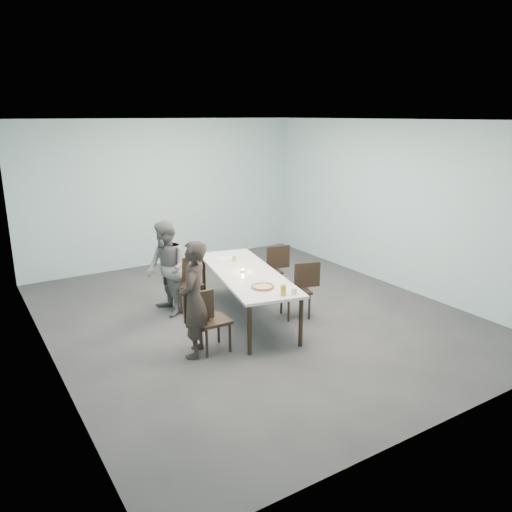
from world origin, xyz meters
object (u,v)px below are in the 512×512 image
amber_tumbler (234,258)px  table (246,275)px  beer_glass (283,290)px  water_tumbler (294,291)px  side_plate (271,280)px  tealight (243,271)px  chair_near_left (207,317)px  chair_far_right (272,267)px  diner_near (194,299)px  diner_far (166,269)px  chair_far_left (183,280)px  pizza (263,287)px  chair_near_right (300,286)px

amber_tumbler → table: bearing=-103.0°
table → beer_glass: 1.18m
table → water_tumbler: bearing=-88.3°
side_plate → tealight: 0.59m
chair_near_left → side_plate: size_ratio=4.83×
chair_far_right → diner_near: (-2.16, -1.39, 0.28)m
chair_far_right → diner_far: (-1.92, 0.12, 0.25)m
chair_far_left → beer_glass: beer_glass is taller
side_plate → beer_glass: size_ratio=1.20×
table → water_tumbler: (0.04, -1.20, 0.10)m
chair_far_right → beer_glass: bearing=72.3°
tealight → amber_tumbler: 0.63m
chair_far_right → diner_far: size_ratio=0.58×
table → side_plate: side_plate is taller
chair_near_left → diner_near: bearing=178.4°
pizza → side_plate: size_ratio=1.89×
chair_far_left → chair_far_right: same height
diner_far → amber_tumbler: (1.13, -0.18, 0.04)m
pizza → chair_near_right: bearing=21.8°
chair_far_left → beer_glass: size_ratio=5.80×
chair_far_left → chair_far_right: size_ratio=1.00×
chair_near_right → amber_tumbler: bearing=-43.1°
chair_far_left → diner_far: (-0.29, -0.03, 0.25)m
chair_far_left → beer_glass: (0.58, -1.98, 0.32)m
amber_tumbler → tealight: bearing=-108.0°
chair_near_left → chair_far_right: (1.98, 1.40, 0.00)m
chair_far_left → beer_glass: bearing=-65.7°
diner_far → water_tumbler: 2.24m
beer_glass → chair_near_left: bearing=155.1°
side_plate → chair_near_left: bearing=-171.5°
chair_near_right → diner_near: size_ratio=0.56×
table → amber_tumbler: (0.14, 0.61, 0.10)m
chair_near_left → chair_far_left: bearing=78.6°
side_plate → amber_tumbler: size_ratio=2.25×
beer_glass → tealight: 1.18m
chair_near_left → amber_tumbler: bearing=49.9°
chair_far_left → diner_far: diner_far is taller
chair_near_left → diner_far: size_ratio=0.58×
table → diner_far: bearing=141.2°
pizza → amber_tumbler: amber_tumbler is taller
chair_far_right → side_plate: 1.52m
table → beer_glass: bearing=-95.8°
tealight → beer_glass: bearing=-93.1°
chair_far_right → side_plate: size_ratio=4.83×
chair_far_left → pizza: size_ratio=2.56×
beer_glass → side_plate: bearing=71.4°
diner_far → side_plate: size_ratio=8.36×
tealight → amber_tumbler: amber_tumbler is taller
chair_far_left → tealight: bearing=-43.4°
chair_near_left → chair_far_right: same height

